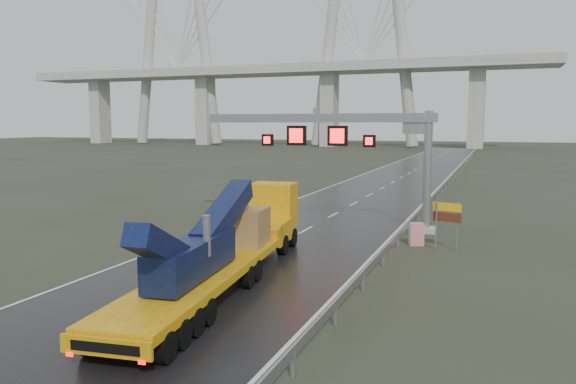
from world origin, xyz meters
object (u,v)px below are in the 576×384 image
at_px(sign_gantry, 349,137).
at_px(exit_sign_pair, 447,217).
at_px(heavy_haul_truck, 235,239).
at_px(striped_barrier, 417,234).

bearing_deg(sign_gantry, exit_sign_pair, -35.97).
bearing_deg(heavy_haul_truck, sign_gantry, 75.79).
bearing_deg(striped_barrier, exit_sign_pair, -46.51).
xyz_separation_m(heavy_haul_truck, exit_sign_pair, (8.04, 8.01, 0.19)).
bearing_deg(striped_barrier, heavy_haul_truck, -151.71).
bearing_deg(sign_gantry, heavy_haul_truck, -97.58).
height_order(sign_gantry, striped_barrier, sign_gantry).
xyz_separation_m(sign_gantry, heavy_haul_truck, (-1.68, -12.62, -4.05)).
bearing_deg(exit_sign_pair, striped_barrier, 171.79).
bearing_deg(sign_gantry, striped_barrier, -39.82).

